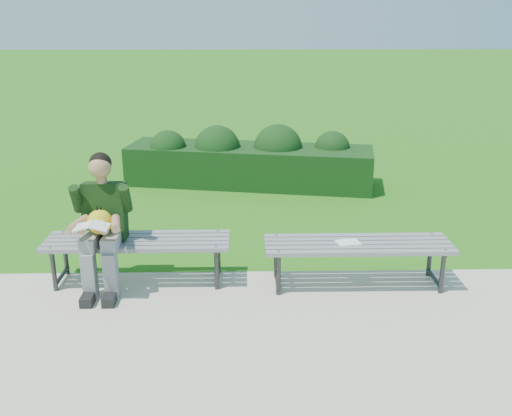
{
  "coord_description": "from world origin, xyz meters",
  "views": [
    {
      "loc": [
        0.34,
        -5.4,
        2.56
      ],
      "look_at": [
        0.45,
        -0.12,
        0.76
      ],
      "focal_mm": 40.0,
      "sensor_mm": 36.0,
      "label": 1
    }
  ],
  "objects_px": {
    "hedge": "(249,160)",
    "paper_sheet": "(348,242)",
    "bench_left": "(138,244)",
    "bench_right": "(358,248)",
    "seated_boy": "(102,219)"
  },
  "relations": [
    {
      "from": "hedge",
      "to": "bench_left",
      "type": "relative_size",
      "value": 2.18
    },
    {
      "from": "hedge",
      "to": "bench_left",
      "type": "xyz_separation_m",
      "value": [
        -1.13,
        -3.51,
        0.02
      ]
    },
    {
      "from": "bench_left",
      "to": "bench_right",
      "type": "relative_size",
      "value": 1.0
    },
    {
      "from": "bench_left",
      "to": "paper_sheet",
      "type": "relative_size",
      "value": 7.27
    },
    {
      "from": "hedge",
      "to": "bench_right",
      "type": "bearing_deg",
      "value": -74.37
    },
    {
      "from": "bench_left",
      "to": "paper_sheet",
      "type": "xyz_separation_m",
      "value": [
        2.05,
        -0.13,
        0.06
      ]
    },
    {
      "from": "hedge",
      "to": "paper_sheet",
      "type": "height_order",
      "value": "hedge"
    },
    {
      "from": "seated_boy",
      "to": "paper_sheet",
      "type": "distance_m",
      "value": 2.36
    },
    {
      "from": "bench_left",
      "to": "bench_right",
      "type": "bearing_deg",
      "value": -3.4
    },
    {
      "from": "hedge",
      "to": "seated_boy",
      "type": "xyz_separation_m",
      "value": [
        -1.43,
        -3.6,
        0.32
      ]
    },
    {
      "from": "paper_sheet",
      "to": "hedge",
      "type": "bearing_deg",
      "value": 104.16
    },
    {
      "from": "bench_right",
      "to": "seated_boy",
      "type": "distance_m",
      "value": 2.47
    },
    {
      "from": "bench_left",
      "to": "seated_boy",
      "type": "height_order",
      "value": "seated_boy"
    },
    {
      "from": "bench_left",
      "to": "paper_sheet",
      "type": "height_order",
      "value": "bench_left"
    },
    {
      "from": "bench_left",
      "to": "seated_boy",
      "type": "distance_m",
      "value": 0.43
    }
  ]
}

